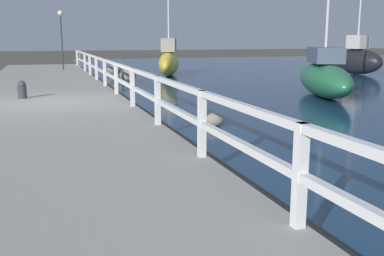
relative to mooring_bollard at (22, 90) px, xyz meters
The scene contains 11 objects.
ground_plane 1.37m from the mooring_bollard, 61.13° to the right, with size 120.00×120.00×0.00m, color #4C473D.
dock_walkway 1.34m from the mooring_bollard, 61.13° to the right, with size 4.13×36.00×0.25m.
railing 2.85m from the mooring_bollard, 23.52° to the right, with size 0.10×32.50×0.92m.
boulder_water_edge 11.04m from the mooring_bollard, 68.44° to the left, with size 0.72×0.65×0.54m.
boulder_downstream 7.66m from the mooring_bollard, 57.67° to the left, with size 0.71×0.64×0.54m.
boulder_upstream 5.82m from the mooring_bollard, 46.43° to the right, with size 0.40×0.36×0.30m.
mooring_bollard is the anchor object (origin of this frame).
dock_lamp 11.89m from the mooring_bollard, 82.08° to the left, with size 0.28×0.28×3.02m.
sailboat_green 9.24m from the mooring_bollard, ahead, with size 3.02×5.19×7.69m.
sailboat_black 17.62m from the mooring_bollard, 22.68° to the left, with size 1.85×3.24×7.84m.
sailboat_yellow 11.33m from the mooring_bollard, 53.79° to the left, with size 2.63×5.23×5.19m.
Camera 1 is at (-0.06, -11.91, 1.86)m, focal length 42.00 mm.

